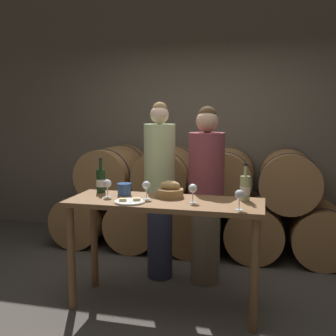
% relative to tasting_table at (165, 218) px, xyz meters
% --- Properties ---
extents(ground_plane, '(10.00, 10.00, 0.00)m').
position_rel_tasting_table_xyz_m(ground_plane, '(0.00, 0.00, -0.77)').
color(ground_plane, '#4C473F').
extents(stone_wall_back, '(10.00, 0.12, 3.20)m').
position_rel_tasting_table_xyz_m(stone_wall_back, '(0.00, 2.10, 0.83)').
color(stone_wall_back, '#706656').
rests_on(stone_wall_back, ground_plane).
extents(barrel_stack, '(3.44, 0.94, 1.22)m').
position_rel_tasting_table_xyz_m(barrel_stack, '(-0.00, 1.51, -0.19)').
color(barrel_stack, '#9E7042').
rests_on(barrel_stack, ground_plane).
extents(tasting_table, '(1.59, 0.56, 0.92)m').
position_rel_tasting_table_xyz_m(tasting_table, '(0.00, 0.00, 0.00)').
color(tasting_table, brown).
rests_on(tasting_table, ground_plane).
extents(person_left, '(0.30, 0.30, 1.73)m').
position_rel_tasting_table_xyz_m(person_left, '(-0.20, 0.58, 0.12)').
color(person_left, '#2D334C').
rests_on(person_left, ground_plane).
extents(person_right, '(0.34, 0.34, 1.69)m').
position_rel_tasting_table_xyz_m(person_right, '(0.25, 0.58, 0.10)').
color(person_right, '#756651').
rests_on(person_right, ground_plane).
extents(wine_bottle_red, '(0.08, 0.08, 0.31)m').
position_rel_tasting_table_xyz_m(wine_bottle_red, '(-0.63, 0.17, 0.26)').
color(wine_bottle_red, '#193819').
rests_on(wine_bottle_red, tasting_table).
extents(wine_bottle_white, '(0.08, 0.08, 0.31)m').
position_rel_tasting_table_xyz_m(wine_bottle_white, '(0.63, 0.14, 0.25)').
color(wine_bottle_white, '#ADBC7F').
rests_on(wine_bottle_white, tasting_table).
extents(blue_crock, '(0.13, 0.13, 0.10)m').
position_rel_tasting_table_xyz_m(blue_crock, '(-0.39, 0.11, 0.21)').
color(blue_crock, '#335693').
rests_on(blue_crock, tasting_table).
extents(bread_basket, '(0.22, 0.22, 0.14)m').
position_rel_tasting_table_xyz_m(bread_basket, '(0.02, 0.12, 0.20)').
color(bread_basket, '#A87F4C').
rests_on(bread_basket, tasting_table).
extents(cheese_plate, '(0.25, 0.25, 0.04)m').
position_rel_tasting_table_xyz_m(cheese_plate, '(-0.25, -0.15, 0.16)').
color(cheese_plate, white).
rests_on(cheese_plate, tasting_table).
extents(wine_glass_far_left, '(0.07, 0.07, 0.15)m').
position_rel_tasting_table_xyz_m(wine_glass_far_left, '(-0.50, 0.00, 0.26)').
color(wine_glass_far_left, white).
rests_on(wine_glass_far_left, tasting_table).
extents(wine_glass_left, '(0.07, 0.07, 0.15)m').
position_rel_tasting_table_xyz_m(wine_glass_left, '(-0.16, -0.00, 0.26)').
color(wine_glass_left, white).
rests_on(wine_glass_left, tasting_table).
extents(wine_glass_center, '(0.07, 0.07, 0.15)m').
position_rel_tasting_table_xyz_m(wine_glass_center, '(0.24, -0.04, 0.26)').
color(wine_glass_center, white).
rests_on(wine_glass_center, tasting_table).
extents(wine_glass_right, '(0.07, 0.07, 0.15)m').
position_rel_tasting_table_xyz_m(wine_glass_right, '(0.61, -0.19, 0.26)').
color(wine_glass_right, white).
rests_on(wine_glass_right, tasting_table).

